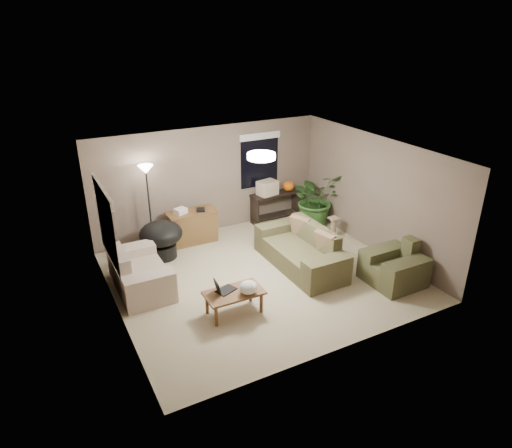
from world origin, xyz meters
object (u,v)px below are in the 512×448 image
loveseat (139,275)px  houseplant (316,204)px  coffee_table (234,295)px  floor_lamp (147,180)px  console_table (276,205)px  armchair (394,268)px  desk (192,227)px  papasan_chair (161,237)px  main_sofa (302,253)px  cat_scratching_post (333,229)px

loveseat → houseplant: (4.61, 0.94, 0.23)m
coffee_table → floor_lamp: bearing=100.0°
loveseat → console_table: size_ratio=1.23×
armchair → console_table: size_ratio=0.77×
desk → floor_lamp: 1.52m
console_table → papasan_chair: bearing=-170.0°
main_sofa → cat_scratching_post: bearing=29.3°
armchair → coffee_table: (-3.15, 0.50, 0.06)m
console_table → cat_scratching_post: (0.68, -1.47, -0.22)m
console_table → houseplant: (0.75, -0.64, 0.09)m
floor_lamp → cat_scratching_post: (3.85, -1.41, -1.38)m
coffee_table → papasan_chair: bearing=100.6°
papasan_chair → floor_lamp: (-0.06, 0.49, 1.13)m
loveseat → papasan_chair: bearing=53.5°
cat_scratching_post → main_sofa: bearing=-150.7°
console_table → floor_lamp: floor_lamp is taller
main_sofa → cat_scratching_post: main_sofa is taller
loveseat → cat_scratching_post: bearing=1.3°
armchair → desk: 4.44m
console_table → main_sofa: bearing=-107.1°
main_sofa → desk: bearing=127.3°
coffee_table → floor_lamp: floor_lamp is taller
console_table → papasan_chair: size_ratio=1.24×
desk → houseplant: 3.06m
papasan_chair → floor_lamp: bearing=97.1°
coffee_table → houseplant: houseplant is taller
coffee_table → console_table: size_ratio=0.77×
houseplant → cat_scratching_post: bearing=-94.3°
floor_lamp → cat_scratching_post: floor_lamp is taller
loveseat → console_table: bearing=22.1°
desk → floor_lamp: size_ratio=0.58×
loveseat → armchair: size_ratio=1.60×
cat_scratching_post → coffee_table: bearing=-153.6°
coffee_table → loveseat: bearing=128.7°
armchair → coffee_table: armchair is taller
main_sofa → console_table: (0.69, 2.24, 0.14)m
coffee_table → cat_scratching_post: cat_scratching_post is taller
desk → cat_scratching_post: desk is taller
armchair → cat_scratching_post: armchair is taller
papasan_chair → floor_lamp: 1.24m
armchair → coffee_table: bearing=171.0°
main_sofa → floor_lamp: bearing=138.6°
armchair → cat_scratching_post: bearing=85.7°
main_sofa → papasan_chair: bearing=145.1°
console_table → houseplant: size_ratio=0.96×
floor_lamp → cat_scratching_post: 4.33m
houseplant → loveseat: bearing=-168.5°
console_table → cat_scratching_post: size_ratio=2.60×
desk → main_sofa: bearing=-52.7°
coffee_table → main_sofa: bearing=24.3°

